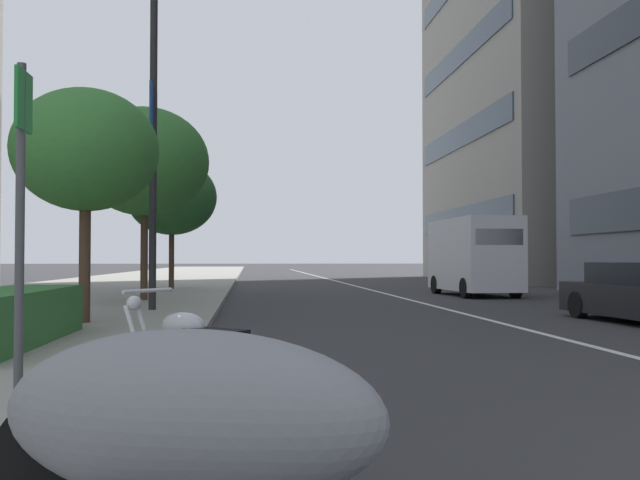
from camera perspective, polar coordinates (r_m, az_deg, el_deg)
The scene contains 11 objects.
sidewalk_right_plaza at distance 34.01m, azimuth -15.99°, elevation -3.67°, with size 160.00×10.55×0.15m, color gray.
lane_centre_stripe at distance 38.84m, azimuth 2.30°, elevation -3.55°, with size 110.00×0.16×0.01m, color silver.
motorcycle_by_sign_pole at distance 3.92m, azimuth -10.61°, elevation -13.77°, with size 1.40×2.25×1.02m.
motorcycle_second_in_row at distance 6.42m, azimuth -9.92°, elevation -10.11°, with size 1.44×1.82×1.11m.
delivery_van_ahead at distance 27.43m, azimuth 12.18°, elevation -1.18°, with size 5.19×2.24×2.88m.
parking_sign_by_curb at distance 5.12m, azimuth -22.85°, elevation 1.84°, with size 0.32×0.06×2.54m.
street_lamp_with_banners at distance 18.21m, azimuth -12.09°, elevation 10.92°, with size 1.26×2.51×8.60m.
clipped_hedge_bed at distance 11.22m, azimuth -23.87°, elevation -5.72°, with size 4.66×1.10×0.78m, color #337033.
street_tree_far_plaza at distance 14.77m, azimuth -18.25°, elevation 6.81°, with size 2.82×2.82×4.57m.
street_tree_mid_sidewalk at distance 22.29m, azimuth -13.85°, elevation 6.09°, with size 3.86×3.86×5.82m.
street_tree_by_lamp_post at distance 30.19m, azimuth -11.78°, elevation 3.37°, with size 3.71×3.71×5.37m.
Camera 1 is at (-3.44, 5.42, 1.39)m, focal length 39.97 mm.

